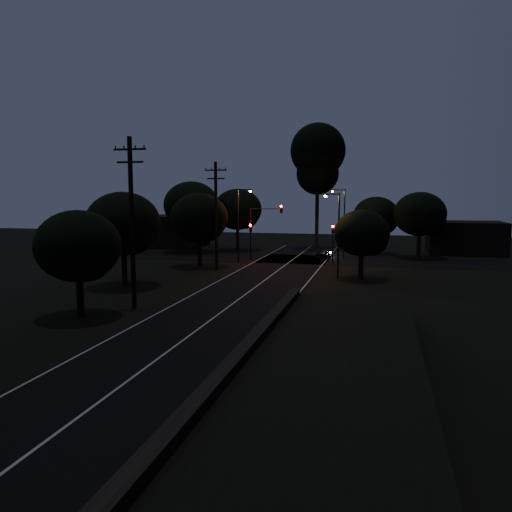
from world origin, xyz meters
The scene contains 23 objects.
ground centered at (0.00, 0.00, 0.00)m, with size 160.00×160.00×0.00m, color black.
road_surface centered at (0.00, 31.12, 0.01)m, with size 60.00×70.00×0.03m.
retaining_wall centered at (7.74, 3.00, 0.62)m, with size 6.93×26.00×1.60m.
utility_pole_mid centered at (-6.00, 15.00, 5.74)m, with size 2.20×0.30×11.00m.
utility_pole_far centered at (-6.00, 32.00, 5.48)m, with size 2.20×0.30×10.50m.
tree_left_b centered at (-7.82, 11.90, 4.18)m, with size 5.08×5.08×6.46m.
tree_left_c centered at (-10.29, 21.88, 4.91)m, with size 6.01×6.01×7.60m.
tree_left_d centered at (-8.29, 33.88, 4.89)m, with size 5.95×5.95×7.55m.
tree_far_nw centered at (-8.77, 49.87, 5.28)m, with size 6.44×6.44×8.15m.
tree_far_w centered at (-13.75, 45.86, 5.89)m, with size 7.10×7.10×9.06m.
tree_far_ne centered at (9.20, 49.89, 4.61)m, with size 5.63×5.63×7.12m.
tree_far_e centered at (14.21, 46.88, 4.98)m, with size 6.06×6.06×7.69m.
tree_right_a centered at (8.17, 29.90, 3.94)m, with size 4.78×4.78×6.07m.
tall_pine centered at (1.00, 55.00, 12.32)m, with size 7.51×7.51×17.08m.
building_left centered at (-20.00, 52.00, 2.20)m, with size 10.00×8.00×4.40m, color black.
building_right centered at (20.00, 53.00, 2.00)m, with size 9.00×7.00×4.00m, color black.
signal_left centered at (-4.60, 39.99, 2.84)m, with size 0.28×0.35×4.10m.
signal_right centered at (4.60, 39.99, 2.84)m, with size 0.28×0.35×4.10m.
signal_mast centered at (-2.91, 39.99, 4.34)m, with size 3.70×0.35×6.25m.
streetlight_a centered at (-5.31, 38.00, 4.64)m, with size 1.66×0.26×8.00m.
streetlight_b centered at (5.31, 44.00, 4.64)m, with size 1.66×0.26×8.00m.
streetlight_c centered at (5.83, 30.00, 4.35)m, with size 1.46×0.26×7.50m.
car centered at (3.20, 43.18, 0.56)m, with size 1.33×3.29×1.12m, color black.
Camera 1 is at (9.50, -14.21, 7.33)m, focal length 35.00 mm.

